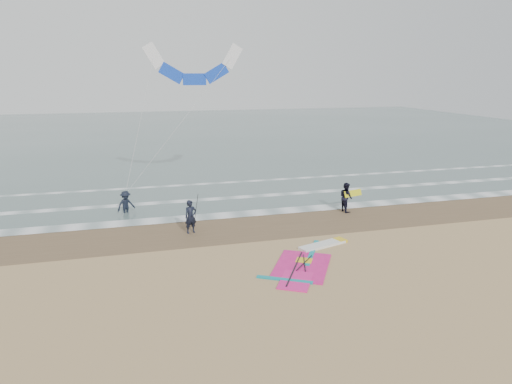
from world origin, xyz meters
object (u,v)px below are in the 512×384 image
object	(u,v)px
person_walking	(346,197)
surf_kite	(194,68)
person_standing	(191,217)
person_wading	(126,199)
windsurf_rig	(309,260)

from	to	relation	value
person_walking	surf_kite	xyz separation A→B (m)	(-8.03, 7.78, 7.69)
person_standing	person_walking	world-z (taller)	person_walking
person_walking	person_wading	size ratio (longest dim) A/B	1.04
person_standing	person_walking	bearing A→B (deg)	-6.72
person_wading	surf_kite	world-z (taller)	surf_kite
windsurf_rig	surf_kite	size ratio (longest dim) A/B	0.60
person_walking	surf_kite	distance (m)	13.57
person_wading	surf_kite	size ratio (longest dim) A/B	0.19
person_walking	person_wading	xyz separation A→B (m)	(-13.04, 3.09, -0.04)
person_wading	windsurf_rig	bearing A→B (deg)	-78.11
person_walking	person_standing	bearing A→B (deg)	91.40
person_walking	windsurf_rig	bearing A→B (deg)	135.68
windsurf_rig	person_standing	size ratio (longest dim) A/B	3.07
person_standing	person_wading	distance (m)	5.67
person_standing	person_wading	xyz separation A→B (m)	(-3.37, 4.56, -0.03)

